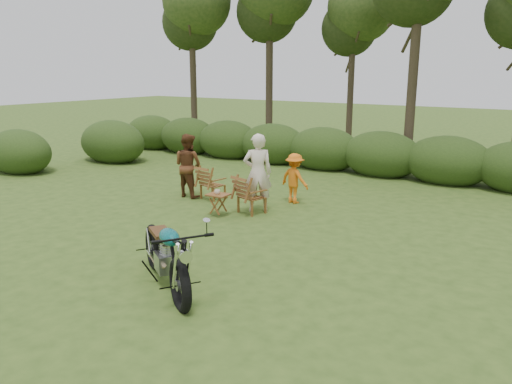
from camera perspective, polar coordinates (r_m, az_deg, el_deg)
The scene contains 10 objects.
ground at distance 8.68m, azimuth -6.77°, elevation -8.31°, with size 80.00×80.00×0.00m, color #304A18.
tree_line at distance 16.53m, azimuth 17.42°, elevation 15.17°, with size 22.52×11.62×8.14m.
motorcycle at distance 8.02m, azimuth -10.17°, elevation -10.36°, with size 2.31×0.88×1.32m, color #0B9494, non-canonical shape.
lawn_chair_right at distance 11.65m, azimuth -0.48°, elevation -2.39°, with size 0.62×0.62×0.90m, color brown, non-canonical shape.
lawn_chair_left at distance 12.95m, azimuth -4.92°, elevation -0.77°, with size 0.60×0.60×0.87m, color brown, non-canonical shape.
side_table at distance 11.39m, azimuth -4.32°, elevation -1.48°, with size 0.49×0.42×0.51m, color brown, non-canonical shape.
cup at distance 11.32m, azimuth -4.46°, elevation 0.02°, with size 0.13×0.13×0.10m, color #F2E0C7.
adult_a at distance 11.79m, azimuth 0.19°, elevation -2.18°, with size 0.67×0.44×1.84m, color #F1DDC6.
adult_b at distance 13.26m, azimuth -7.63°, elevation -0.49°, with size 0.80×0.63×1.66m, color #583019.
child at distance 12.55m, azimuth 4.37°, elevation -1.22°, with size 0.81×0.46×1.25m, color orange.
Camera 1 is at (5.25, -6.09, 3.27)m, focal length 35.00 mm.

